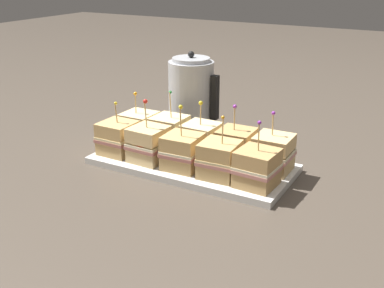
{
  "coord_description": "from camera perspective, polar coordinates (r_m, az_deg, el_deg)",
  "views": [
    {
      "loc": [
        0.58,
        -1.03,
        0.52
      ],
      "look_at": [
        0.0,
        0.0,
        0.07
      ],
      "focal_mm": 45.0,
      "sensor_mm": 36.0,
      "label": 1
    }
  ],
  "objects": [
    {
      "name": "sandwich_back_far_left",
      "position": [
        1.41,
        -6.25,
        1.95
      ],
      "size": [
        0.09,
        0.09,
        0.15
      ],
      "color": "beige",
      "rests_on": "serving_platter"
    },
    {
      "name": "sandwich_front_right",
      "position": [
        1.18,
        3.3,
        -1.84
      ],
      "size": [
        0.1,
        0.1,
        0.16
      ],
      "color": "tan",
      "rests_on": "serving_platter"
    },
    {
      "name": "kettle_steel",
      "position": [
        1.52,
        -0.07,
        5.66
      ],
      "size": [
        0.16,
        0.14,
        0.26
      ],
      "color": "#B7BABF",
      "rests_on": "ground_plane"
    },
    {
      "name": "sandwich_front_far_right",
      "position": [
        1.14,
        7.72,
        -2.83
      ],
      "size": [
        0.1,
        0.1,
        0.16
      ],
      "color": "tan",
      "rests_on": "serving_platter"
    },
    {
      "name": "sandwich_back_far_right",
      "position": [
        1.23,
        9.6,
        -1.09
      ],
      "size": [
        0.1,
        0.1,
        0.16
      ],
      "color": "#DBB77A",
      "rests_on": "serving_platter"
    },
    {
      "name": "sandwich_back_center",
      "position": [
        1.31,
        1.19,
        0.52
      ],
      "size": [
        0.1,
        0.1,
        0.16
      ],
      "color": "beige",
      "rests_on": "serving_platter"
    },
    {
      "name": "sandwich_front_far_left",
      "position": [
        1.34,
        -8.77,
        0.73
      ],
      "size": [
        0.1,
        0.1,
        0.15
      ],
      "color": "tan",
      "rests_on": "serving_platter"
    },
    {
      "name": "sandwich_front_center",
      "position": [
        1.23,
        -1.21,
        -0.87
      ],
      "size": [
        0.1,
        0.1,
        0.17
      ],
      "color": "tan",
      "rests_on": "serving_platter"
    },
    {
      "name": "sandwich_back_left",
      "position": [
        1.36,
        -2.69,
        1.35
      ],
      "size": [
        0.09,
        0.09,
        0.17
      ],
      "color": "beige",
      "rests_on": "serving_platter"
    },
    {
      "name": "sandwich_back_right",
      "position": [
        1.27,
        5.23,
        -0.21
      ],
      "size": [
        0.1,
        0.1,
        0.16
      ],
      "color": "tan",
      "rests_on": "serving_platter"
    },
    {
      "name": "sandwich_front_left",
      "position": [
        1.28,
        -5.17,
        -0.01
      ],
      "size": [
        0.1,
        0.1,
        0.17
      ],
      "color": "#DBB77A",
      "rests_on": "serving_platter"
    },
    {
      "name": "serving_platter",
      "position": [
        1.29,
        0.0,
        -2.41
      ],
      "size": [
        0.54,
        0.24,
        0.02
      ],
      "color": "silver",
      "rests_on": "ground_plane"
    },
    {
      "name": "ground_plane",
      "position": [
        1.29,
        0.0,
        -2.77
      ],
      "size": [
        6.0,
        6.0,
        0.0
      ],
      "primitive_type": "plane",
      "color": "#4C4238"
    }
  ]
}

